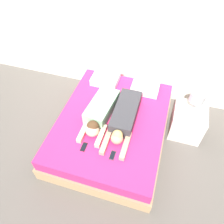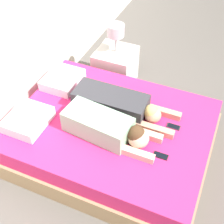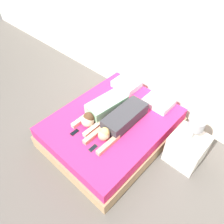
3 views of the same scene
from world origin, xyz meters
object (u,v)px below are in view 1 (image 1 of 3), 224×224
person_left (100,113)px  pillow_head_left (106,79)px  bed (112,128)px  nightstand (188,120)px  person_right (124,117)px  pillow_head_right (146,87)px  cell_phone_left (84,147)px  cell_phone_right (113,155)px

person_left → pillow_head_left: bearing=102.1°
bed → nightstand: nightstand is taller
pillow_head_left → person_right: bearing=-55.4°
pillow_head_right → person_left: person_left is taller
person_right → bed: bearing=179.9°
pillow_head_left → person_left: (0.18, -0.82, 0.05)m
person_right → nightstand: size_ratio=1.26×
pillow_head_right → cell_phone_left: size_ratio=3.26×
pillow_head_right → cell_phone_left: pillow_head_right is taller
pillow_head_left → person_left: bearing=-77.9°
person_right → cell_phone_left: size_ratio=8.23×
pillow_head_right → person_left: bearing=-123.2°
pillow_head_left → person_left: size_ratio=0.46×
person_left → cell_phone_right: size_ratio=7.12×
person_left → cell_phone_left: bearing=-94.2°
person_right → cell_phone_left: person_right is taller
cell_phone_left → nightstand: bearing=37.2°
nightstand → pillow_head_right: bearing=156.0°
bed → person_right: (0.18, -0.00, 0.33)m
cell_phone_left → cell_phone_right: size_ratio=1.00×
person_left → person_right: size_ratio=0.86×
pillow_head_left → pillow_head_right: bearing=0.0°
bed → cell_phone_right: size_ratio=15.05×
bed → cell_phone_right: (0.19, -0.60, 0.23)m
cell_phone_left → nightstand: (1.35, 1.03, -0.17)m
bed → nightstand: 1.21m
pillow_head_right → cell_phone_left: (-0.57, -1.37, -0.05)m
pillow_head_left → person_right: size_ratio=0.40×
bed → person_left: size_ratio=2.11×
person_right → person_left: bearing=-174.4°
pillow_head_left → nightstand: (1.48, -0.34, -0.22)m
bed → pillow_head_left: 0.90m
bed → person_left: bearing=-168.6°
cell_phone_left → cell_phone_right: (0.41, -0.01, 0.00)m
cell_phone_left → person_left: bearing=85.8°
person_right → cell_phone_right: bearing=-89.5°
person_left → cell_phone_right: bearing=-56.9°
person_left → nightstand: size_ratio=1.09×
person_right → cell_phone_right: size_ratio=8.23×
pillow_head_right → cell_phone_left: bearing=-112.7°
pillow_head_right → person_right: 0.80m
pillow_head_right → cell_phone_right: size_ratio=3.26×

